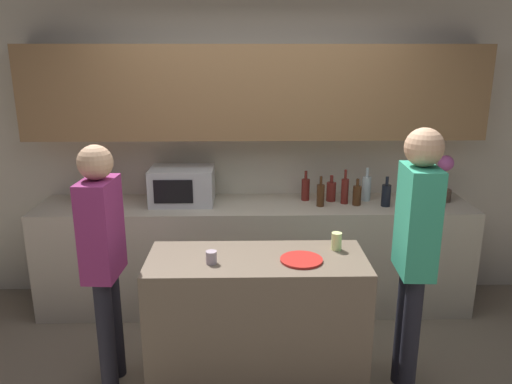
# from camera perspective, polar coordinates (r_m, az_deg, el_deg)

# --- Properties ---
(back_wall) EXTENTS (6.40, 0.40, 2.70)m
(back_wall) POSITION_cam_1_polar(r_m,az_deg,el_deg) (4.29, -0.19, 7.63)
(back_wall) COLOR beige
(back_wall) RESTS_ON ground_plane
(back_counter) EXTENTS (3.60, 0.62, 0.92)m
(back_counter) POSITION_cam_1_polar(r_m,az_deg,el_deg) (4.32, -0.12, -7.20)
(back_counter) COLOR #B7AD99
(back_counter) RESTS_ON ground_plane
(kitchen_island) EXTENTS (1.36, 0.56, 0.92)m
(kitchen_island) POSITION_cam_1_polar(r_m,az_deg,el_deg) (3.32, 0.09, -14.80)
(kitchen_island) COLOR brown
(kitchen_island) RESTS_ON ground_plane
(microwave) EXTENTS (0.52, 0.39, 0.30)m
(microwave) POSITION_cam_1_polar(r_m,az_deg,el_deg) (4.20, -8.41, 0.75)
(microwave) COLOR #B7BABC
(microwave) RESTS_ON back_counter
(toaster) EXTENTS (0.26, 0.16, 0.18)m
(toaster) POSITION_cam_1_polar(r_m,az_deg,el_deg) (4.36, -17.70, -0.07)
(toaster) COLOR #B21E19
(toaster) RESTS_ON back_counter
(potted_plant) EXTENTS (0.14, 0.14, 0.39)m
(potted_plant) POSITION_cam_1_polar(r_m,az_deg,el_deg) (4.47, 20.72, 1.46)
(potted_plant) COLOR brown
(potted_plant) RESTS_ON back_counter
(bottle_0) EXTENTS (0.07, 0.07, 0.26)m
(bottle_0) POSITION_cam_1_polar(r_m,az_deg,el_deg) (4.26, 5.68, 0.34)
(bottle_0) COLOR maroon
(bottle_0) RESTS_ON back_counter
(bottle_1) EXTENTS (0.06, 0.06, 0.25)m
(bottle_1) POSITION_cam_1_polar(r_m,az_deg,el_deg) (4.11, 7.38, -0.32)
(bottle_1) COLOR #472814
(bottle_1) RESTS_ON back_counter
(bottle_2) EXTENTS (0.08, 0.08, 0.22)m
(bottle_2) POSITION_cam_1_polar(r_m,az_deg,el_deg) (4.26, 8.58, 0.09)
(bottle_2) COLOR maroon
(bottle_2) RESTS_ON back_counter
(bottle_3) EXTENTS (0.06, 0.06, 0.29)m
(bottle_3) POSITION_cam_1_polar(r_m,az_deg,el_deg) (4.20, 10.11, 0.16)
(bottle_3) COLOR maroon
(bottle_3) RESTS_ON back_counter
(bottle_4) EXTENTS (0.07, 0.07, 0.22)m
(bottle_4) POSITION_cam_1_polar(r_m,az_deg,el_deg) (4.19, 11.46, -0.35)
(bottle_4) COLOR #472814
(bottle_4) RESTS_ON back_counter
(bottle_5) EXTENTS (0.07, 0.07, 0.28)m
(bottle_5) POSITION_cam_1_polar(r_m,az_deg,el_deg) (4.33, 12.50, 0.45)
(bottle_5) COLOR silver
(bottle_5) RESTS_ON back_counter
(bottle_6) EXTENTS (0.07, 0.07, 0.25)m
(bottle_6) POSITION_cam_1_polar(r_m,az_deg,el_deg) (4.21, 14.65, -0.32)
(bottle_6) COLOR black
(bottle_6) RESTS_ON back_counter
(plate_on_island) EXTENTS (0.26, 0.26, 0.01)m
(plate_on_island) POSITION_cam_1_polar(r_m,az_deg,el_deg) (3.07, 5.21, -7.73)
(plate_on_island) COLOR red
(plate_on_island) RESTS_ON kitchen_island
(cup_0) EXTENTS (0.07, 0.07, 0.08)m
(cup_0) POSITION_cam_1_polar(r_m,az_deg,el_deg) (3.02, -5.12, -7.44)
(cup_0) COLOR #A998A5
(cup_0) RESTS_ON kitchen_island
(cup_1) EXTENTS (0.07, 0.07, 0.11)m
(cup_1) POSITION_cam_1_polar(r_m,az_deg,el_deg) (3.24, 9.18, -5.58)
(cup_1) COLOR #D9E891
(cup_1) RESTS_ON kitchen_island
(person_left) EXTENTS (0.21, 0.35, 1.62)m
(person_left) POSITION_cam_1_polar(r_m,az_deg,el_deg) (3.27, -17.09, -6.25)
(person_left) COLOR black
(person_left) RESTS_ON ground_plane
(person_center) EXTENTS (0.23, 0.35, 1.73)m
(person_center) POSITION_cam_1_polar(r_m,az_deg,el_deg) (3.18, 17.75, -5.42)
(person_center) COLOR black
(person_center) RESTS_ON ground_plane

